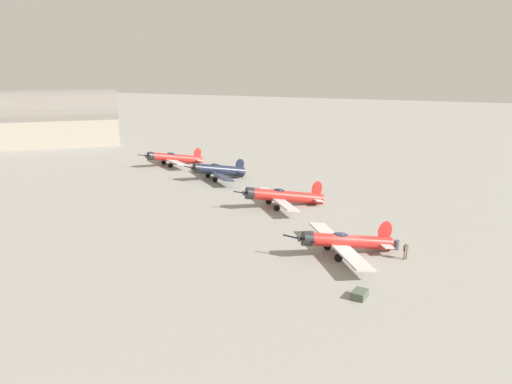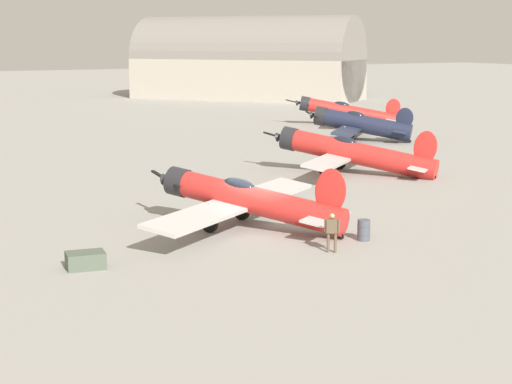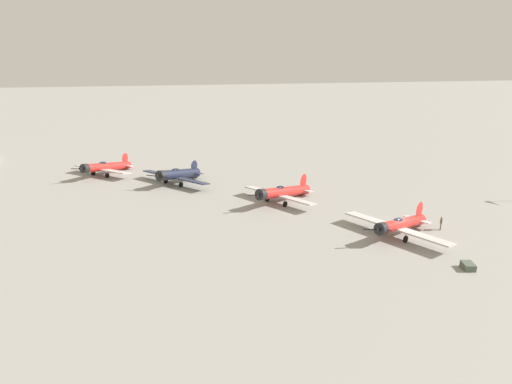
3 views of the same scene
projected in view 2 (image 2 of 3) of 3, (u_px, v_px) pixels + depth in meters
ground_plane at (256, 229)px, 39.92m from camera, size 400.00×400.00×0.00m
airplane_foreground at (246, 199)px, 39.90m from camera, size 12.28×10.27×3.28m
airplane_mid_apron at (352, 153)px, 55.89m from camera, size 10.29×10.51×3.36m
airplane_far_line at (359, 124)px, 73.75m from camera, size 10.47×10.46×3.11m
airplane_outer_stand at (346, 112)px, 87.54m from camera, size 9.79×10.00×3.23m
ground_crew_mechanic at (332, 229)px, 35.47m from camera, size 0.54×0.46×1.68m
equipment_crate at (86, 260)px, 33.14m from camera, size 1.64×1.30×0.65m
fuel_drum at (364, 230)px, 37.68m from camera, size 0.60×0.60×0.95m
distant_hangar at (247, 65)px, 124.48m from camera, size 29.73×33.71×12.42m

